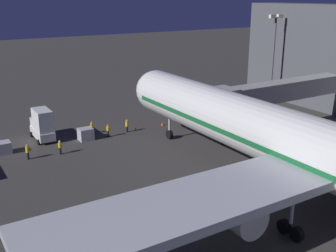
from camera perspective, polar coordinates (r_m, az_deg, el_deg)
The scene contains 13 objects.
ground_plane at distance 42.47m, azimuth 12.51°, elevation -8.24°, with size 320.00×320.00×0.00m, color #383533.
jet_bridge at distance 56.30m, azimuth 13.93°, elevation 4.49°, with size 22.74×3.40×7.43m.
apron_floodlight_mast at distance 73.97m, azimuth 14.43°, elevation 9.97°, with size 2.90×0.50×15.20m.
ops_van at distance 56.23m, azimuth -17.06°, elevation 0.17°, with size 2.36×5.22×4.23m.
baggage_container_near_belt at distance 53.45m, azimuth -21.80°, elevation -2.80°, with size 1.55×1.65×1.42m, color #B7BABF.
baggage_container_mid_row at distance 55.18m, azimuth -11.35°, elevation -1.12°, with size 1.82×1.59×1.59m, color #B7BABF.
ground_crew_near_nose_gear at distance 55.82m, azimuth -8.33°, elevation -0.55°, with size 0.40×0.40×1.75m.
ground_crew_by_belt_loader at distance 50.88m, azimuth -14.76°, elevation -2.79°, with size 0.40×0.40×1.76m.
ground_crew_marshaller_fwd at distance 57.45m, azimuth -10.52°, elevation -0.15°, with size 0.40×0.40×1.72m.
ground_crew_under_port_wing at distance 57.39m, azimuth -5.73°, elevation 0.11°, with size 0.40×0.40×1.83m.
ground_crew_by_tug at distance 50.40m, azimuth -18.93°, elevation -3.33°, with size 0.40×0.40×1.83m.
traffic_cone_nose_port at distance 60.27m, azimuth -0.79°, elevation 0.34°, with size 0.36×0.36×0.55m, color orange.
traffic_cone_nose_starboard at distance 58.24m, azimuth -4.50°, elevation -0.34°, with size 0.36×0.36×0.55m, color orange.
Camera 1 is at (27.31, 26.88, 18.31)m, focal length 43.91 mm.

